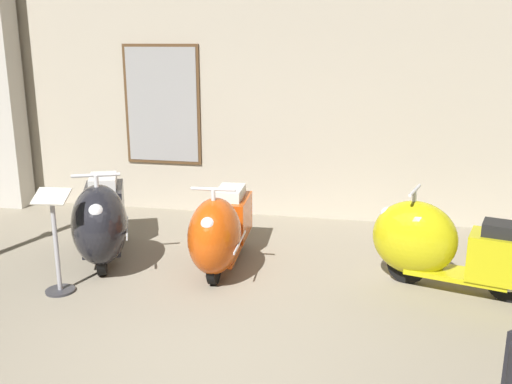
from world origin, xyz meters
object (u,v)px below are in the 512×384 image
(scooter_1, at_px, (220,231))
(info_stanchion, at_px, (57,251))
(scooter_0, at_px, (101,220))
(scooter_2, at_px, (441,245))

(scooter_1, xyz_separation_m, info_stanchion, (-1.39, -0.81, -0.03))
(scooter_0, height_order, scooter_1, scooter_0)
(info_stanchion, bearing_deg, scooter_2, 13.03)
(scooter_2, xyz_separation_m, info_stanchion, (-3.59, -0.83, -0.02))
(scooter_1, distance_m, scooter_2, 2.20)
(scooter_0, distance_m, scooter_1, 1.32)
(scooter_0, xyz_separation_m, scooter_2, (3.52, 0.04, -0.04))
(scooter_0, relative_size, info_stanchion, 1.78)
(scooter_1, bearing_deg, scooter_2, 87.01)
(scooter_0, xyz_separation_m, info_stanchion, (-0.07, -0.80, -0.07))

